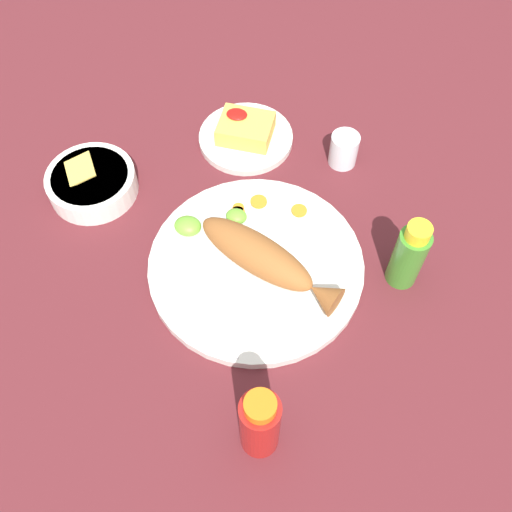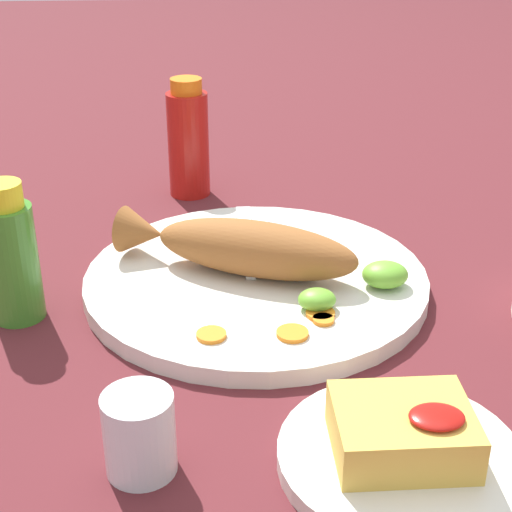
% 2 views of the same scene
% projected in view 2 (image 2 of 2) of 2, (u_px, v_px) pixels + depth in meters
% --- Properties ---
extents(ground_plane, '(4.00, 4.00, 0.00)m').
position_uv_depth(ground_plane, '(256.00, 288.00, 0.82)').
color(ground_plane, '#561E23').
extents(main_plate, '(0.36, 0.36, 0.02)m').
position_uv_depth(main_plate, '(256.00, 281.00, 0.82)').
color(main_plate, silver).
rests_on(main_plate, ground_plane).
extents(fried_fish, '(0.26, 0.15, 0.06)m').
position_uv_depth(fried_fish, '(240.00, 246.00, 0.81)').
color(fried_fish, '#935628').
rests_on(fried_fish, main_plate).
extents(fork_near, '(0.02, 0.19, 0.00)m').
position_uv_depth(fork_near, '(246.00, 235.00, 0.90)').
color(fork_near, silver).
rests_on(fork_near, main_plate).
extents(fork_far, '(0.04, 0.18, 0.00)m').
position_uv_depth(fork_far, '(286.00, 236.00, 0.89)').
color(fork_far, silver).
rests_on(fork_far, main_plate).
extents(carrot_slice_near, '(0.03, 0.03, 0.00)m').
position_uv_depth(carrot_slice_near, '(211.00, 335.00, 0.70)').
color(carrot_slice_near, orange).
rests_on(carrot_slice_near, main_plate).
extents(carrot_slice_mid, '(0.03, 0.03, 0.00)m').
position_uv_depth(carrot_slice_mid, '(292.00, 333.00, 0.71)').
color(carrot_slice_mid, orange).
rests_on(carrot_slice_mid, main_plate).
extents(carrot_slice_far, '(0.02, 0.02, 0.00)m').
position_uv_depth(carrot_slice_far, '(323.00, 320.00, 0.73)').
color(carrot_slice_far, orange).
rests_on(carrot_slice_far, main_plate).
extents(carrot_slice_extra, '(0.03, 0.03, 0.00)m').
position_uv_depth(carrot_slice_extra, '(320.00, 313.00, 0.74)').
color(carrot_slice_extra, orange).
rests_on(carrot_slice_extra, main_plate).
extents(lime_wedge_main, '(0.04, 0.03, 0.02)m').
position_uv_depth(lime_wedge_main, '(317.00, 299.00, 0.75)').
color(lime_wedge_main, '#6BB233').
rests_on(lime_wedge_main, main_plate).
extents(lime_wedge_side, '(0.05, 0.04, 0.03)m').
position_uv_depth(lime_wedge_side, '(385.00, 275.00, 0.79)').
color(lime_wedge_side, '#6BB233').
rests_on(lime_wedge_side, main_plate).
extents(hot_sauce_bottle_red, '(0.05, 0.05, 0.16)m').
position_uv_depth(hot_sauce_bottle_red, '(188.00, 141.00, 1.03)').
color(hot_sauce_bottle_red, '#B21914').
rests_on(hot_sauce_bottle_red, ground_plane).
extents(hot_sauce_bottle_green, '(0.05, 0.05, 0.14)m').
position_uv_depth(hot_sauce_bottle_green, '(11.00, 257.00, 0.74)').
color(hot_sauce_bottle_green, '#3D8428').
rests_on(hot_sauce_bottle_green, ground_plane).
extents(salt_cup, '(0.05, 0.05, 0.06)m').
position_uv_depth(salt_cup, '(140.00, 438.00, 0.57)').
color(salt_cup, silver).
rests_on(salt_cup, ground_plane).
extents(side_plate_fries, '(0.18, 0.18, 0.01)m').
position_uv_depth(side_plate_fries, '(399.00, 458.00, 0.58)').
color(side_plate_fries, silver).
rests_on(side_plate_fries, ground_plane).
extents(fries_pile, '(0.10, 0.08, 0.04)m').
position_uv_depth(fries_pile, '(403.00, 430.00, 0.57)').
color(fries_pile, gold).
rests_on(fries_pile, side_plate_fries).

